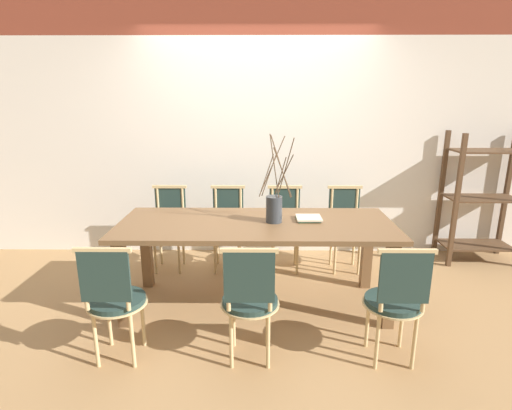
{
  "coord_description": "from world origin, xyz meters",
  "views": [
    {
      "loc": [
        0.03,
        -3.17,
        1.76
      ],
      "look_at": [
        0.0,
        0.0,
        0.9
      ],
      "focal_mm": 28.0,
      "sensor_mm": 36.0,
      "label": 1
    }
  ],
  "objects": [
    {
      "name": "ground_plane",
      "position": [
        0.0,
        0.0,
        0.0
      ],
      "size": [
        16.0,
        16.0,
        0.0
      ],
      "primitive_type": "plane",
      "color": "#A87F51"
    },
    {
      "name": "wall_rear",
      "position": [
        0.0,
        1.31,
        1.6
      ],
      "size": [
        12.0,
        0.06,
        3.2
      ],
      "color": "silver",
      "rests_on": "ground_plane"
    },
    {
      "name": "dining_table",
      "position": [
        0.0,
        0.0,
        0.65
      ],
      "size": [
        2.29,
        0.9,
        0.75
      ],
      "color": "brown",
      "rests_on": "ground_plane"
    },
    {
      "name": "chair_near_leftend",
      "position": [
        -0.94,
        -0.79,
        0.48
      ],
      "size": [
        0.4,
        0.4,
        0.87
      ],
      "color": "#233833",
      "rests_on": "ground_plane"
    },
    {
      "name": "chair_near_left",
      "position": [
        -0.03,
        -0.79,
        0.48
      ],
      "size": [
        0.4,
        0.4,
        0.87
      ],
      "color": "#233833",
      "rests_on": "ground_plane"
    },
    {
      "name": "chair_near_center",
      "position": [
        0.93,
        -0.79,
        0.48
      ],
      "size": [
        0.4,
        0.4,
        0.87
      ],
      "color": "#233833",
      "rests_on": "ground_plane"
    },
    {
      "name": "chair_far_leftend",
      "position": [
        -0.92,
        0.79,
        0.48
      ],
      "size": [
        0.4,
        0.4,
        0.87
      ],
      "rotation": [
        0.0,
        0.0,
        3.14
      ],
      "color": "#233833",
      "rests_on": "ground_plane"
    },
    {
      "name": "chair_far_left",
      "position": [
        -0.3,
        0.79,
        0.48
      ],
      "size": [
        0.4,
        0.4,
        0.87
      ],
      "rotation": [
        0.0,
        0.0,
        3.14
      ],
      "color": "#233833",
      "rests_on": "ground_plane"
    },
    {
      "name": "chair_far_center",
      "position": [
        0.29,
        0.79,
        0.48
      ],
      "size": [
        0.4,
        0.4,
        0.87
      ],
      "rotation": [
        0.0,
        0.0,
        3.14
      ],
      "color": "#233833",
      "rests_on": "ground_plane"
    },
    {
      "name": "chair_far_right",
      "position": [
        0.92,
        0.79,
        0.48
      ],
      "size": [
        0.4,
        0.4,
        0.87
      ],
      "rotation": [
        0.0,
        0.0,
        3.14
      ],
      "color": "#233833",
      "rests_on": "ground_plane"
    },
    {
      "name": "vase_centerpiece",
      "position": [
        0.15,
        0.01,
        0.88
      ],
      "size": [
        0.28,
        0.3,
        0.73
      ],
      "color": "#33383D",
      "rests_on": "dining_table"
    },
    {
      "name": "book_stack",
      "position": [
        0.45,
        0.07,
        0.77
      ],
      "size": [
        0.21,
        0.2,
        0.03
      ],
      "color": "#1E6B4C",
      "rests_on": "dining_table"
    },
    {
      "name": "shelving_rack",
      "position": [
        2.44,
        1.03,
        0.7
      ],
      "size": [
        0.78,
        0.42,
        1.42
      ],
      "color": "#513823",
      "rests_on": "ground_plane"
    }
  ]
}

